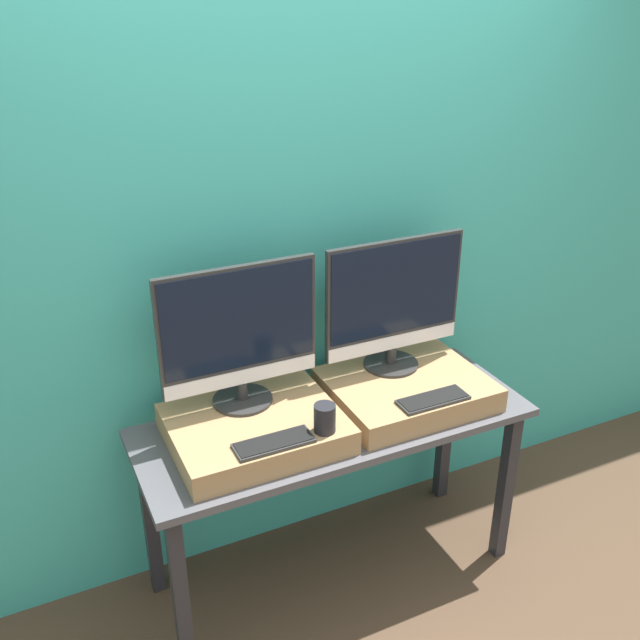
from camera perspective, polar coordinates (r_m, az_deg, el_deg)
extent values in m
plane|color=#4C3828|center=(2.98, 3.59, -22.64)|extent=(12.00, 12.00, 0.00)
cube|color=teal|center=(2.70, -2.05, 5.71)|extent=(8.00, 0.04, 2.60)
cube|color=#47474C|center=(2.68, 1.14, -8.19)|extent=(1.48, 0.55, 0.03)
cube|color=#232328|center=(2.59, -11.08, -20.97)|extent=(0.05, 0.05, 0.71)
cube|color=#232328|center=(3.07, 14.63, -12.69)|extent=(0.05, 0.05, 0.71)
cube|color=#232328|center=(2.90, -13.44, -15.16)|extent=(0.05, 0.05, 0.71)
cube|color=#232328|center=(3.34, 9.95, -8.73)|extent=(0.05, 0.05, 0.71)
cube|color=#99754C|center=(2.55, -5.22, -8.65)|extent=(0.59, 0.48, 0.09)
cylinder|color=#282828|center=(2.61, -6.21, -6.35)|extent=(0.22, 0.22, 0.01)
cylinder|color=#282828|center=(2.59, -6.25, -5.62)|extent=(0.04, 0.04, 0.07)
cube|color=#282828|center=(2.47, -6.53, -0.53)|extent=(0.57, 0.02, 0.45)
cube|color=black|center=(2.45, -6.45, -0.03)|extent=(0.55, 0.00, 0.36)
cube|color=silver|center=(2.55, -6.21, -4.56)|extent=(0.56, 0.00, 0.06)
cube|color=#2D2D2D|center=(2.38, -3.71, -9.81)|extent=(0.27, 0.10, 0.01)
cube|color=black|center=(2.37, -3.72, -9.66)|extent=(0.26, 0.09, 0.00)
cylinder|color=black|center=(2.42, 0.38, -7.86)|extent=(0.07, 0.07, 0.10)
cube|color=#99754C|center=(2.78, 6.90, -5.51)|extent=(0.59, 0.48, 0.09)
cylinder|color=#282828|center=(2.84, 5.68, -3.49)|extent=(0.22, 0.22, 0.01)
cylinder|color=#282828|center=(2.83, 5.71, -2.80)|extent=(0.04, 0.04, 0.07)
cube|color=#282828|center=(2.71, 5.94, 1.96)|extent=(0.57, 0.02, 0.45)
cube|color=black|center=(2.69, 6.12, 2.44)|extent=(0.55, 0.00, 0.36)
cube|color=silver|center=(2.79, 5.91, -1.79)|extent=(0.56, 0.00, 0.06)
cube|color=#2D2D2D|center=(2.63, 9.02, -6.32)|extent=(0.27, 0.10, 0.01)
cube|color=black|center=(2.63, 9.03, -6.18)|extent=(0.26, 0.09, 0.00)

